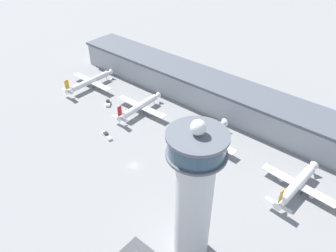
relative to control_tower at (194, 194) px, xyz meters
name	(u,v)px	position (x,y,z in m)	size (l,w,h in m)	color
ground_plane	(134,166)	(-48.22, 18.35, -29.65)	(1000.00, 1000.00, 0.00)	gray
terminal_building	(216,94)	(-48.22, 88.35, -20.69)	(212.22, 25.00, 17.72)	#9399A3
control_tower	(194,194)	(0.00, 0.00, 0.00)	(18.18, 18.18, 58.20)	silver
airplane_gate_alpha	(90,81)	(-125.39, 54.48, -25.20)	(35.09, 37.76, 12.46)	silver
airplane_gate_bravo	(140,106)	(-78.43, 53.96, -25.39)	(35.93, 34.80, 12.22)	silver
airplane_gate_charlie	(204,136)	(-32.43, 54.45, -25.08)	(37.27, 36.33, 14.28)	silver
airplane_gate_delta	(297,184)	(17.92, 53.06, -25.48)	(34.18, 34.92, 13.11)	silver
service_truck_catering	(108,103)	(-99.97, 47.41, -28.68)	(6.30, 6.38, 2.78)	black
service_truck_fuel	(107,136)	(-75.55, 24.94, -28.82)	(8.46, 4.06, 2.41)	black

